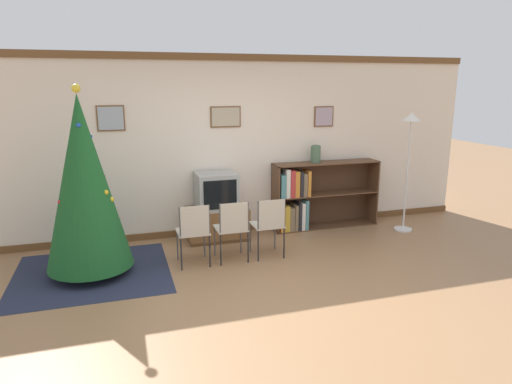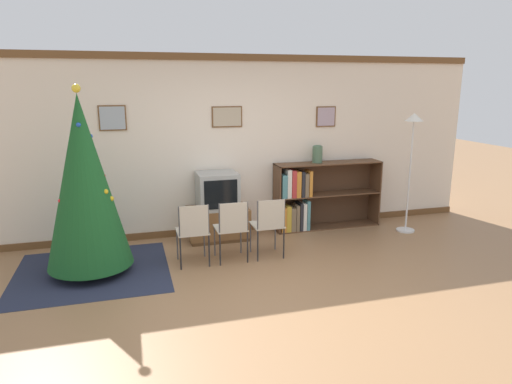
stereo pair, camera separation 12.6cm
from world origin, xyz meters
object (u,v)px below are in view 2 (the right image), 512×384
at_px(bookshelf, 308,198).
at_px(christmas_tree, 84,183).
at_px(television, 217,191).
at_px(folding_chair_center, 232,227).
at_px(tv_console, 218,223).
at_px(vase, 317,154).
at_px(standing_lamp, 412,142).
at_px(folding_chair_left, 193,230).
at_px(folding_chair_right, 269,224).

bearing_deg(bookshelf, christmas_tree, -164.56).
bearing_deg(television, folding_chair_center, -90.00).
relative_size(tv_console, television, 1.53).
distance_m(tv_console, vase, 1.90).
height_order(vase, standing_lamp, standing_lamp).
distance_m(tv_console, bookshelf, 1.51).
height_order(tv_console, vase, vase).
distance_m(folding_chair_center, bookshelf, 1.81).
bearing_deg(christmas_tree, standing_lamp, 4.24).
height_order(television, vase, vase).
relative_size(tv_console, folding_chair_center, 1.09).
relative_size(folding_chair_center, standing_lamp, 0.44).
bearing_deg(tv_console, television, -90.00).
distance_m(christmas_tree, folding_chair_left, 1.42).
distance_m(vase, standing_lamp, 1.44).
distance_m(christmas_tree, television, 1.96).
xyz_separation_m(tv_console, folding_chair_center, (0.00, -0.94, 0.23)).
bearing_deg(folding_chair_left, folding_chair_right, 0.00).
distance_m(folding_chair_left, folding_chair_right, 1.00).
distance_m(christmas_tree, folding_chair_center, 1.88).
bearing_deg(standing_lamp, folding_chair_center, -170.64).
bearing_deg(tv_console, folding_chair_center, -90.00).
xyz_separation_m(tv_console, folding_chair_right, (0.50, -0.94, 0.23)).
xyz_separation_m(folding_chair_center, folding_chair_right, (0.50, 0.00, 0.00)).
distance_m(television, vase, 1.70).
xyz_separation_m(tv_console, vase, (1.63, 0.12, 0.96)).
xyz_separation_m(folding_chair_right, standing_lamp, (2.43, 0.48, 0.94)).
distance_m(folding_chair_left, bookshelf, 2.24).
xyz_separation_m(television, bookshelf, (1.49, 0.10, -0.23)).
bearing_deg(folding_chair_center, standing_lamp, 9.36).
bearing_deg(folding_chair_left, tv_console, 61.85).
bearing_deg(tv_console, vase, 4.36).
distance_m(folding_chair_center, standing_lamp, 3.11).
bearing_deg(folding_chair_center, television, 90.00).
relative_size(tv_console, bookshelf, 0.52).
distance_m(tv_console, standing_lamp, 3.19).
height_order(christmas_tree, bookshelf, christmas_tree).
bearing_deg(folding_chair_left, christmas_tree, 173.81).
bearing_deg(christmas_tree, folding_chair_left, -6.19).
height_order(folding_chair_left, folding_chair_center, same).
xyz_separation_m(christmas_tree, tv_console, (1.75, 0.80, -0.89)).
bearing_deg(tv_console, standing_lamp, -8.81).
bearing_deg(folding_chair_center, vase, 33.04).
distance_m(christmas_tree, bookshelf, 3.42).
distance_m(folding_chair_center, vase, 2.08).
relative_size(television, folding_chair_center, 0.71).
xyz_separation_m(christmas_tree, folding_chair_center, (1.75, -0.14, -0.66)).
distance_m(bookshelf, vase, 0.71).
relative_size(folding_chair_left, folding_chair_center, 1.00).
height_order(christmas_tree, tv_console, christmas_tree).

